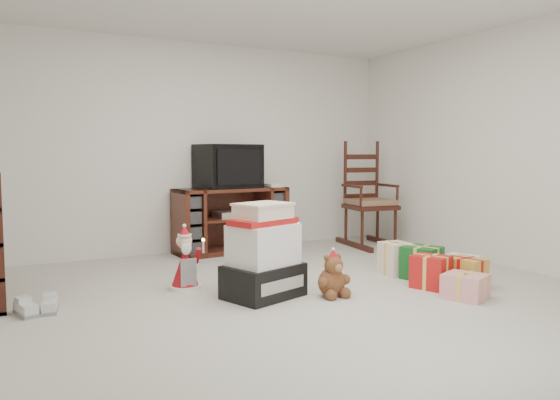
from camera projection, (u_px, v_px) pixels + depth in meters
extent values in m
cube|color=beige|center=(305.00, 298.00, 4.49)|extent=(5.00, 5.00, 0.01)
cube|color=white|center=(200.00, 148.00, 6.58)|extent=(5.00, 0.01, 2.50)
cube|color=white|center=(517.00, 147.00, 5.55)|extent=(0.01, 5.00, 2.50)
cube|color=#4F2316|center=(231.00, 220.00, 6.55)|extent=(1.37, 0.55, 0.77)
cube|color=#BABABC|center=(232.00, 214.00, 6.52)|extent=(0.42, 0.31, 0.08)
cube|color=#3B1810|center=(370.00, 207.00, 6.95)|extent=(0.62, 0.60, 0.05)
cube|color=#885E4A|center=(370.00, 202.00, 6.94)|extent=(0.57, 0.56, 0.06)
cube|color=#3B1810|center=(359.00, 170.00, 7.13)|extent=(0.48, 0.12, 0.86)
cube|color=#3B1810|center=(370.00, 243.00, 6.99)|extent=(0.67, 0.99, 0.06)
cube|color=black|center=(263.00, 281.00, 4.50)|extent=(0.72, 0.61, 0.27)
cube|color=white|center=(263.00, 244.00, 4.47)|extent=(0.61, 0.53, 0.33)
cube|color=red|center=(263.00, 221.00, 4.46)|extent=(0.61, 0.45, 0.05)
cube|color=beige|center=(263.00, 212.00, 4.45)|extent=(0.49, 0.43, 0.11)
cube|color=maroon|center=(257.00, 262.00, 4.73)|extent=(0.42, 0.32, 0.50)
cube|color=black|center=(253.00, 225.00, 4.78)|extent=(0.20, 0.10, 0.03)
ellipsoid|color=brown|center=(332.00, 282.00, 4.53)|extent=(0.24, 0.20, 0.25)
sphere|color=brown|center=(334.00, 265.00, 4.49)|extent=(0.16, 0.16, 0.16)
cone|color=#AF121C|center=(280.00, 249.00, 5.60)|extent=(0.29, 0.29, 0.41)
sphere|color=beige|center=(280.00, 224.00, 5.58)|extent=(0.14, 0.14, 0.14)
cone|color=#AF121C|center=(280.00, 214.00, 5.57)|extent=(0.12, 0.12, 0.10)
cylinder|color=silver|center=(298.00, 229.00, 5.55)|extent=(0.02, 0.02, 0.12)
cone|color=#AF121C|center=(185.00, 268.00, 4.76)|extent=(0.26, 0.26, 0.37)
sphere|color=beige|center=(185.00, 242.00, 4.74)|extent=(0.13, 0.13, 0.13)
cone|color=#AF121C|center=(184.00, 231.00, 4.73)|extent=(0.11, 0.11, 0.09)
cylinder|color=silver|center=(203.00, 247.00, 4.72)|extent=(0.02, 0.02, 0.11)
cube|color=silver|center=(26.00, 309.00, 4.01)|extent=(0.17, 0.27, 0.09)
cube|color=silver|center=(50.00, 306.00, 4.08)|extent=(0.15, 0.27, 0.09)
cube|color=red|center=(427.00, 271.00, 4.82)|extent=(0.29, 0.29, 0.29)
cube|color=#165B1E|center=(424.00, 264.00, 5.17)|extent=(0.29, 0.29, 0.29)
cube|color=gold|center=(464.00, 272.00, 4.81)|extent=(0.29, 0.29, 0.29)
cube|color=white|center=(456.00, 281.00, 4.45)|extent=(0.29, 0.29, 0.29)
cube|color=white|center=(463.00, 265.00, 5.10)|extent=(0.29, 0.29, 0.29)
cube|color=maroon|center=(426.00, 257.00, 5.47)|extent=(0.29, 0.29, 0.29)
cube|color=beige|center=(400.00, 259.00, 5.39)|extent=(0.29, 0.29, 0.29)
cube|color=black|center=(228.00, 166.00, 6.52)|extent=(0.78, 0.61, 0.52)
cube|color=black|center=(237.00, 167.00, 6.30)|extent=(0.60, 0.12, 0.42)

